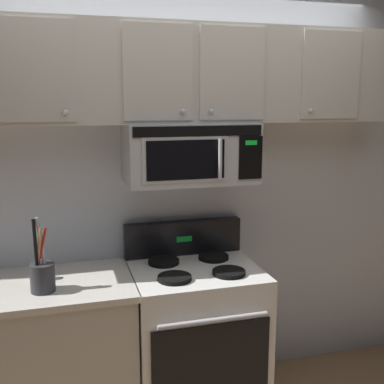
{
  "coord_description": "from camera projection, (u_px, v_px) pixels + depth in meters",
  "views": [
    {
      "loc": [
        -0.74,
        -2.13,
        1.88
      ],
      "look_at": [
        0.0,
        0.49,
        1.35
      ],
      "focal_mm": 44.24,
      "sensor_mm": 36.0,
      "label": 1
    }
  ],
  "objects": [
    {
      "name": "back_wall",
      "position": [
        179.0,
        183.0,
        3.06
      ],
      "size": [
        5.2,
        0.1,
        2.7
      ],
      "primitive_type": "cube",
      "color": "silver",
      "rests_on": "ground_plane"
    },
    {
      "name": "stove_range",
      "position": [
        195.0,
        336.0,
        2.88
      ],
      "size": [
        0.76,
        0.69,
        1.12
      ],
      "color": "white",
      "rests_on": "ground_plane"
    },
    {
      "name": "over_range_microwave",
      "position": [
        190.0,
        153.0,
        2.78
      ],
      "size": [
        0.76,
        0.43,
        0.35
      ],
      "color": "#B7BABF"
    },
    {
      "name": "upper_cabinets",
      "position": [
        188.0,
        75.0,
        2.72
      ],
      "size": [
        2.5,
        0.36,
        0.55
      ],
      "color": "#BCB7AD"
    },
    {
      "name": "counter_segment",
      "position": [
        52.0,
        358.0,
        2.67
      ],
      "size": [
        0.93,
        0.65,
        0.9
      ],
      "color": "#BCB7AD",
      "rests_on": "ground_plane"
    },
    {
      "name": "utensil_crock_charcoal",
      "position": [
        42.0,
        274.0,
        2.45
      ],
      "size": [
        0.13,
        0.13,
        0.39
      ],
      "color": "#2D2D33",
      "rests_on": "counter_segment"
    },
    {
      "name": "salt_shaker",
      "position": [
        40.0,
        270.0,
        2.62
      ],
      "size": [
        0.05,
        0.05,
        0.11
      ],
      "color": "white",
      "rests_on": "counter_segment"
    }
  ]
}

